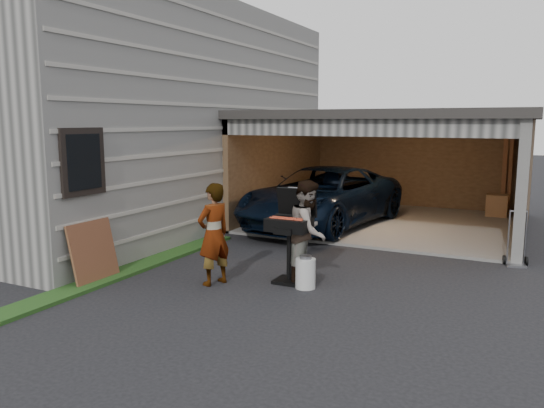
{
  "coord_description": "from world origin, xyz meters",
  "views": [
    {
      "loc": [
        4.13,
        -7.09,
        2.65
      ],
      "look_at": [
        -0.18,
        1.48,
        1.15
      ],
      "focal_mm": 35.0,
      "sensor_mm": 36.0,
      "label": 1
    }
  ],
  "objects_px": {
    "woman": "(214,234)",
    "propane_tank": "(305,273)",
    "plywood_panel": "(93,252)",
    "minivan": "(323,199)",
    "hand_truck": "(516,255)",
    "bbq_grill": "(290,228)",
    "man": "(308,231)"
  },
  "relations": [
    {
      "from": "woman",
      "to": "propane_tank",
      "type": "xyz_separation_m",
      "value": [
        1.42,
        0.48,
        -0.6
      ]
    },
    {
      "from": "propane_tank",
      "to": "plywood_panel",
      "type": "bearing_deg",
      "value": -158.48
    },
    {
      "from": "minivan",
      "to": "propane_tank",
      "type": "bearing_deg",
      "value": -64.25
    },
    {
      "from": "propane_tank",
      "to": "hand_truck",
      "type": "height_order",
      "value": "hand_truck"
    },
    {
      "from": "minivan",
      "to": "plywood_panel",
      "type": "relative_size",
      "value": 5.07
    },
    {
      "from": "woman",
      "to": "bbq_grill",
      "type": "relative_size",
      "value": 1.08
    },
    {
      "from": "man",
      "to": "hand_truck",
      "type": "distance_m",
      "value": 4.09
    },
    {
      "from": "man",
      "to": "plywood_panel",
      "type": "xyz_separation_m",
      "value": [
        -3.14,
        -1.67,
        -0.34
      ]
    },
    {
      "from": "bbq_grill",
      "to": "hand_truck",
      "type": "distance_m",
      "value": 4.41
    },
    {
      "from": "plywood_panel",
      "to": "hand_truck",
      "type": "distance_m",
      "value": 7.56
    },
    {
      "from": "minivan",
      "to": "propane_tank",
      "type": "distance_m",
      "value": 4.99
    },
    {
      "from": "plywood_panel",
      "to": "hand_truck",
      "type": "bearing_deg",
      "value": 34.47
    },
    {
      "from": "plywood_panel",
      "to": "propane_tank",
      "type": "bearing_deg",
      "value": 21.52
    },
    {
      "from": "woman",
      "to": "plywood_panel",
      "type": "height_order",
      "value": "woman"
    },
    {
      "from": "bbq_grill",
      "to": "woman",
      "type": "bearing_deg",
      "value": -147.59
    },
    {
      "from": "woman",
      "to": "minivan",
      "type": "bearing_deg",
      "value": -159.25
    },
    {
      "from": "bbq_grill",
      "to": "hand_truck",
      "type": "relative_size",
      "value": 1.49
    },
    {
      "from": "woman",
      "to": "propane_tank",
      "type": "bearing_deg",
      "value": 127.93
    },
    {
      "from": "bbq_grill",
      "to": "minivan",
      "type": "bearing_deg",
      "value": 104.69
    },
    {
      "from": "woman",
      "to": "propane_tank",
      "type": "height_order",
      "value": "woman"
    },
    {
      "from": "minivan",
      "to": "hand_truck",
      "type": "distance_m",
      "value": 4.86
    },
    {
      "from": "woman",
      "to": "hand_truck",
      "type": "relative_size",
      "value": 1.61
    },
    {
      "from": "minivan",
      "to": "man",
      "type": "distance_m",
      "value": 4.56
    },
    {
      "from": "hand_truck",
      "to": "man",
      "type": "bearing_deg",
      "value": -152.05
    },
    {
      "from": "minivan",
      "to": "man",
      "type": "height_order",
      "value": "man"
    },
    {
      "from": "minivan",
      "to": "propane_tank",
      "type": "xyz_separation_m",
      "value": [
        1.55,
        -4.72,
        -0.49
      ]
    },
    {
      "from": "minivan",
      "to": "propane_tank",
      "type": "height_order",
      "value": "minivan"
    },
    {
      "from": "plywood_panel",
      "to": "minivan",
      "type": "bearing_deg",
      "value": 74.11
    },
    {
      "from": "man",
      "to": "propane_tank",
      "type": "bearing_deg",
      "value": -170.35
    },
    {
      "from": "woman",
      "to": "hand_truck",
      "type": "height_order",
      "value": "woman"
    },
    {
      "from": "bbq_grill",
      "to": "hand_truck",
      "type": "height_order",
      "value": "bbq_grill"
    },
    {
      "from": "propane_tank",
      "to": "plywood_panel",
      "type": "distance_m",
      "value": 3.52
    }
  ]
}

